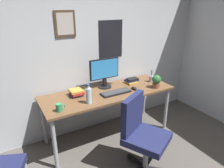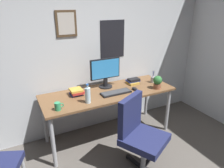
% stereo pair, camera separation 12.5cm
% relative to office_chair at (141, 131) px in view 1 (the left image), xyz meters
% --- Properties ---
extents(wall_back, '(4.40, 0.10, 2.60)m').
position_rel_office_chair_xyz_m(wall_back, '(-0.24, 1.19, 0.77)').
color(wall_back, silver).
rests_on(wall_back, ground_plane).
extents(desk, '(1.89, 0.67, 0.74)m').
position_rel_office_chair_xyz_m(desk, '(-0.00, 0.77, 0.14)').
color(desk, brown).
rests_on(desk, ground_plane).
extents(office_chair, '(0.62, 0.62, 0.95)m').
position_rel_office_chair_xyz_m(office_chair, '(0.00, 0.00, 0.00)').
color(office_chair, '#1E234C').
rests_on(office_chair, ground_plane).
extents(monitor, '(0.46, 0.20, 0.43)m').
position_rel_office_chair_xyz_m(monitor, '(0.03, 0.95, 0.45)').
color(monitor, black).
rests_on(monitor, desk).
extents(keyboard, '(0.43, 0.15, 0.03)m').
position_rel_office_chair_xyz_m(keyboard, '(0.06, 0.67, 0.22)').
color(keyboard, black).
rests_on(keyboard, desk).
extents(computer_mouse, '(0.06, 0.11, 0.04)m').
position_rel_office_chair_xyz_m(computer_mouse, '(0.36, 0.65, 0.23)').
color(computer_mouse, black).
rests_on(computer_mouse, desk).
extents(water_bottle, '(0.07, 0.07, 0.25)m').
position_rel_office_chair_xyz_m(water_bottle, '(-0.39, 0.58, 0.32)').
color(water_bottle, silver).
rests_on(water_bottle, desk).
extents(coffee_mug_near, '(0.11, 0.07, 0.10)m').
position_rel_office_chair_xyz_m(coffee_mug_near, '(-0.77, 0.56, 0.26)').
color(coffee_mug_near, '#2D8C59').
rests_on(coffee_mug_near, desk).
extents(potted_plant, '(0.13, 0.13, 0.20)m').
position_rel_office_chair_xyz_m(potted_plant, '(0.68, 0.55, 0.32)').
color(potted_plant, brown).
rests_on(potted_plant, desk).
extents(pen_cup, '(0.07, 0.07, 0.20)m').
position_rel_office_chair_xyz_m(pen_cup, '(0.77, 0.77, 0.27)').
color(pen_cup, '#9EA0A5').
rests_on(pen_cup, desk).
extents(book_stack_left, '(0.20, 0.17, 0.08)m').
position_rel_office_chair_xyz_m(book_stack_left, '(0.47, 0.88, 0.25)').
color(book_stack_left, gold).
rests_on(book_stack_left, desk).
extents(book_stack_right, '(0.18, 0.17, 0.09)m').
position_rel_office_chair_xyz_m(book_stack_right, '(-0.45, 0.86, 0.26)').
color(book_stack_right, navy).
rests_on(book_stack_right, desk).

